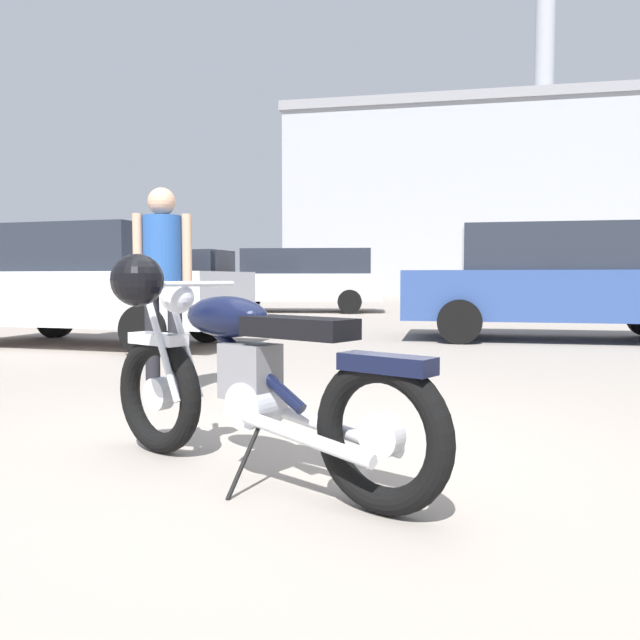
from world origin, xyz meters
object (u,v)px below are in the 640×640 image
(pale_sedan_back, at_px, (568,278))
(red_hatchback_near, at_px, (164,278))
(bystander, at_px, (163,269))
(silver_sedan_mid, at_px, (93,286))
(vintage_motorcycle, at_px, (241,375))
(blue_hatchback_right, at_px, (97,283))
(white_estate_far, at_px, (301,278))

(pale_sedan_back, relative_size, red_hatchback_near, 0.98)
(bystander, xyz_separation_m, silver_sedan_mid, (-2.73, 3.35, -0.18))
(vintage_motorcycle, bearing_deg, bystander, -28.38)
(vintage_motorcycle, distance_m, blue_hatchback_right, 13.47)
(bystander, relative_size, pale_sedan_back, 0.35)
(silver_sedan_mid, relative_size, white_estate_far, 0.88)
(bystander, height_order, silver_sedan_mid, silver_sedan_mid)
(vintage_motorcycle, xyz_separation_m, red_hatchback_near, (-7.60, 14.63, 0.45))
(blue_hatchback_right, bearing_deg, pale_sedan_back, 159.89)
(white_estate_far, xyz_separation_m, pale_sedan_back, (5.96, -7.02, 0.00))
(vintage_motorcycle, bearing_deg, silver_sedan_mid, -25.75)
(white_estate_far, bearing_deg, silver_sedan_mid, 77.68)
(blue_hatchback_right, xyz_separation_m, silver_sedan_mid, (3.56, -5.87, 0.00))
(white_estate_far, relative_size, pale_sedan_back, 1.04)
(vintage_motorcycle, bearing_deg, pale_sedan_back, -82.48)
(vintage_motorcycle, distance_m, pale_sedan_back, 7.90)
(vintage_motorcycle, xyz_separation_m, blue_hatchback_right, (-7.61, 11.11, 0.34))
(blue_hatchback_right, relative_size, white_estate_far, 0.86)
(bystander, height_order, white_estate_far, white_estate_far)
(silver_sedan_mid, relative_size, red_hatchback_near, 0.89)
(vintage_motorcycle, height_order, bystander, bystander)
(red_hatchback_near, bearing_deg, bystander, 120.81)
(vintage_motorcycle, distance_m, white_estate_far, 14.87)
(silver_sedan_mid, xyz_separation_m, white_estate_far, (0.66, 9.24, 0.10))
(white_estate_far, bearing_deg, bystander, 91.09)
(bystander, relative_size, white_estate_far, 0.34)
(blue_hatchback_right, relative_size, pale_sedan_back, 0.89)
(bystander, relative_size, silver_sedan_mid, 0.38)
(vintage_motorcycle, height_order, red_hatchback_near, red_hatchback_near)
(pale_sedan_back, distance_m, red_hatchback_near, 12.44)
(pale_sedan_back, bearing_deg, white_estate_far, -50.76)
(blue_hatchback_right, distance_m, pale_sedan_back, 10.82)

